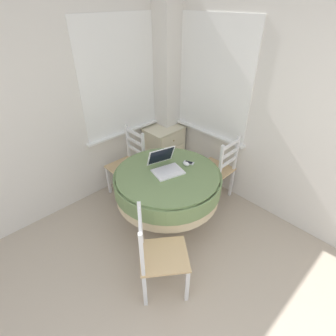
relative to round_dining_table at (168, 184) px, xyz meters
name	(u,v)px	position (x,y,z in m)	size (l,w,h in m)	color
corner_room_shell	(166,120)	(0.12, 0.15, 0.67)	(4.58, 4.65, 2.55)	silver
round_dining_table	(168,184)	(0.00, 0.00, 0.00)	(1.18, 1.18, 0.75)	#4C3D2D
laptop	(165,166)	(0.03, 0.06, 0.19)	(0.39, 0.40, 0.23)	white
computer_mouse	(186,164)	(0.26, -0.03, 0.17)	(0.05, 0.08, 0.04)	white
cell_phone	(189,163)	(0.31, -0.02, 0.15)	(0.10, 0.14, 0.01)	#B2B7BC
dining_chair_near_back_window	(128,165)	(0.06, 0.83, -0.16)	(0.43, 0.39, 0.93)	tan
dining_chair_near_right_window	(217,170)	(0.83, -0.08, -0.16)	(0.40, 0.44, 0.93)	tan
dining_chair_camera_near	(158,255)	(-0.63, -0.55, -0.16)	(0.57, 0.57, 0.93)	tan
corner_cabinet	(164,149)	(0.79, 0.91, -0.24)	(0.55, 0.43, 0.73)	beige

